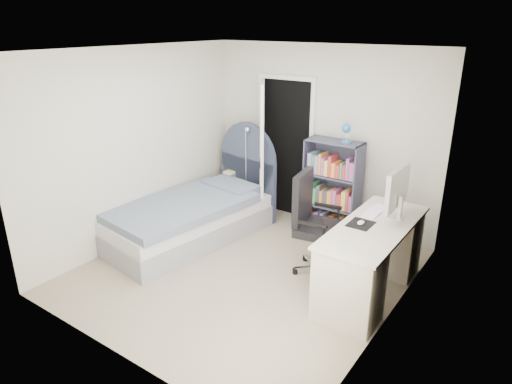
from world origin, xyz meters
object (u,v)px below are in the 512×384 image
Objects in this scene: bed at (195,214)px; floor_lamp at (247,181)px; desk at (372,256)px; office_chair at (314,219)px; bookcase at (332,194)px; nightstand at (234,185)px.

bed is 1.01m from floor_lamp.
desk is at bearing 1.25° from bed.
bookcase is at bearing 104.19° from office_chair.
bookcase is 0.96× the size of desk.
bookcase reaches higher than office_chair.
bed is 2.02× the size of office_chair.
bookcase is at bearing 36.55° from bed.
bookcase is (1.32, 0.13, 0.04)m from floor_lamp.
bed is 3.81× the size of nightstand.
floor_lamp reaches higher than office_chair.
office_chair is at bearing -75.81° from bookcase.
bed reaches higher than floor_lamp.
office_chair is at bearing -28.55° from floor_lamp.
office_chair is (1.86, -0.91, 0.24)m from nightstand.
desk is 0.78m from office_chair.
bookcase reaches higher than bed.
nightstand is at bearing -177.42° from bookcase.
floor_lamp reaches higher than nightstand.
bed is 1.76× the size of floor_lamp.
nightstand is 0.39× the size of desk.
floor_lamp is at bearing -174.34° from bookcase.
bookcase is at bearing 2.58° from nightstand.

